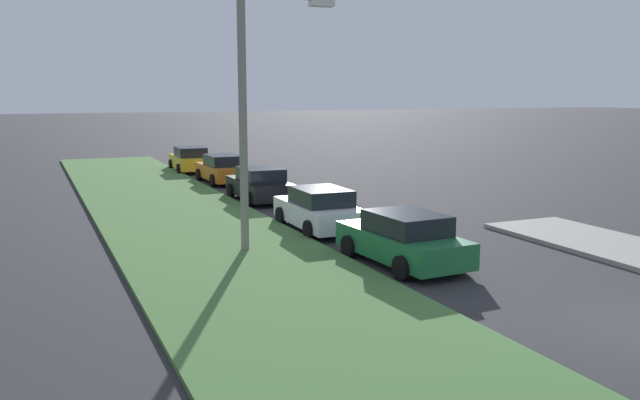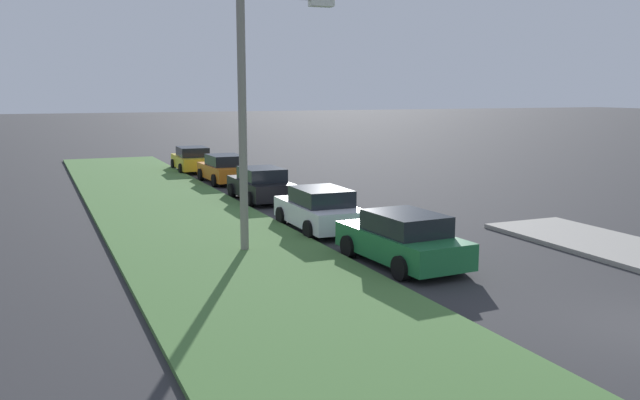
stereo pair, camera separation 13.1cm
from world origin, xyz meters
TOP-DOWN VIEW (x-y plane):
  - grass_median at (10.00, 6.51)m, footprint 60.00×6.00m
  - parked_car_green at (6.70, 2.32)m, footprint 4.40×2.22m
  - parked_car_white at (11.90, 2.55)m, footprint 4.32×2.07m
  - parked_car_black at (18.63, 2.43)m, footprint 4.30×2.02m
  - parked_car_orange at (25.03, 2.29)m, footprint 4.34×2.09m
  - parked_car_yellow at (30.69, 2.71)m, footprint 4.35×2.12m
  - streetlight at (9.70, 5.52)m, footprint 0.45×2.88m

SIDE VIEW (x-z plane):
  - grass_median at x=10.00m, z-range 0.00..0.12m
  - parked_car_green at x=6.70m, z-range -0.02..1.45m
  - parked_car_white at x=11.90m, z-range -0.02..1.45m
  - parked_car_black at x=18.63m, z-range -0.02..1.45m
  - parked_car_orange at x=25.03m, z-range -0.02..1.45m
  - parked_car_yellow at x=30.69m, z-range -0.02..1.45m
  - streetlight at x=9.70m, z-range 0.64..8.14m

